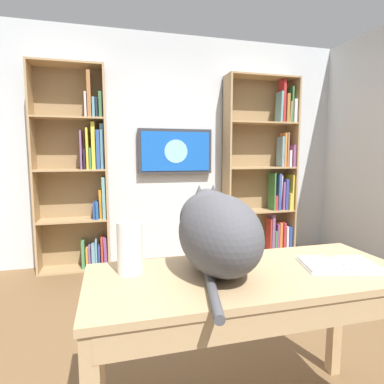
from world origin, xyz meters
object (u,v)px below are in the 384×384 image
(open_binder, at_px, (339,265))
(bookshelf_left, at_px, (268,173))
(desk, at_px, (252,302))
(coffee_mug, at_px, (252,247))
(bookshelf_right, at_px, (80,172))
(paper_towel_roll, at_px, (130,247))
(cat, at_px, (216,229))
(wall_mounted_tv, at_px, (175,151))

(open_binder, bearing_deg, bookshelf_left, -111.26)
(desk, bearing_deg, bookshelf_left, -119.35)
(coffee_mug, bearing_deg, open_binder, 142.73)
(bookshelf_right, relative_size, desk, 1.59)
(bookshelf_left, bearing_deg, bookshelf_right, -0.02)
(paper_towel_roll, distance_m, coffee_mug, 0.62)
(bookshelf_left, height_order, paper_towel_roll, bookshelf_left)
(desk, xyz_separation_m, cat, (0.14, -0.08, 0.32))
(paper_towel_roll, bearing_deg, desk, 163.57)
(wall_mounted_tv, xyz_separation_m, paper_towel_roll, (0.71, 2.42, -0.44))
(bookshelf_right, distance_m, open_binder, 2.85)
(coffee_mug, bearing_deg, desk, 65.13)
(paper_towel_roll, bearing_deg, cat, 169.71)
(open_binder, bearing_deg, bookshelf_right, -62.23)
(bookshelf_left, relative_size, desk, 1.59)
(bookshelf_left, height_order, wall_mounted_tv, bookshelf_left)
(desk, height_order, coffee_mug, coffee_mug)
(wall_mounted_tv, relative_size, cat, 1.32)
(desk, xyz_separation_m, coffee_mug, (-0.10, -0.23, 0.18))
(wall_mounted_tv, bearing_deg, desk, 85.60)
(bookshelf_right, xyz_separation_m, paper_towel_roll, (-0.38, 2.34, -0.21))
(wall_mounted_tv, bearing_deg, open_binder, 95.00)
(open_binder, bearing_deg, wall_mounted_tv, -85.00)
(open_binder, distance_m, paper_towel_roll, 0.96)
(bookshelf_left, bearing_deg, coffee_mug, 60.22)
(desk, height_order, paper_towel_roll, paper_towel_roll)
(coffee_mug, bearing_deg, wall_mounted_tv, -92.27)
(cat, distance_m, coffee_mug, 0.32)
(bookshelf_right, bearing_deg, paper_towel_roll, 99.34)
(paper_towel_roll, bearing_deg, wall_mounted_tv, -106.33)
(wall_mounted_tv, distance_m, open_binder, 2.65)
(cat, height_order, open_binder, cat)
(desk, relative_size, paper_towel_roll, 6.22)
(bookshelf_left, relative_size, cat, 3.31)
(wall_mounted_tv, distance_m, paper_towel_roll, 2.56)
(bookshelf_left, xyz_separation_m, coffee_mug, (1.29, 2.26, -0.23))
(cat, bearing_deg, paper_towel_roll, -10.29)
(bookshelf_right, height_order, wall_mounted_tv, bookshelf_right)
(bookshelf_right, relative_size, open_binder, 5.96)
(wall_mounted_tv, height_order, open_binder, wall_mounted_tv)
(desk, bearing_deg, paper_towel_roll, -16.43)
(bookshelf_right, height_order, coffee_mug, bookshelf_right)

